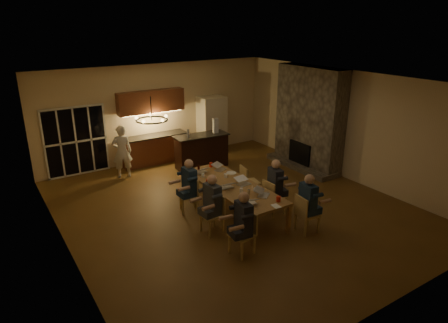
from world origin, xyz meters
TOP-DOWN VIEW (x-y plane):
  - floor at (0.00, 0.00)m, footprint 9.00×9.00m
  - back_wall at (0.00, 4.52)m, footprint 8.00×0.04m
  - left_wall at (-4.02, 0.00)m, footprint 0.04×9.00m
  - right_wall at (4.02, 0.00)m, footprint 0.04×9.00m
  - ceiling at (0.00, 0.00)m, footprint 8.00×9.00m
  - french_doors at (-2.70, 4.47)m, footprint 1.86×0.08m
  - fireplace at (3.70, 1.20)m, footprint 0.58×2.50m
  - kitchenette at (-0.30, 4.20)m, footprint 2.24×0.68m
  - refrigerator at (1.90, 4.15)m, footprint 0.90×0.68m
  - dining_table at (-0.17, -0.27)m, footprint 1.10×3.12m
  - bar_island at (0.79, 2.97)m, footprint 1.78×0.79m
  - chair_left_near at (-1.03, -1.87)m, footprint 0.51×0.51m
  - chair_left_mid at (-1.10, -0.80)m, footprint 0.46×0.46m
  - chair_left_far at (-1.05, 0.38)m, footprint 0.55×0.55m
  - chair_right_near at (0.73, -1.93)m, footprint 0.49×0.49m
  - chair_right_mid at (0.66, -0.84)m, footprint 0.46×0.46m
  - chair_right_far at (0.75, 0.26)m, footprint 0.52×0.52m
  - person_left_near at (-1.01, -1.89)m, footprint 0.67×0.67m
  - person_right_near at (0.72, -1.91)m, footprint 0.67×0.67m
  - person_left_mid at (-1.07, -0.78)m, footprint 0.65×0.65m
  - person_right_mid at (0.73, -0.77)m, footprint 0.71×0.71m
  - person_left_far at (-1.02, 0.38)m, footprint 0.61×0.61m
  - standing_person at (-1.62, 3.52)m, footprint 0.65×0.50m
  - chandelier at (-2.34, -0.70)m, footprint 0.61×0.61m
  - laptop_a at (-0.45, -1.29)m, footprint 0.38×0.35m
  - laptop_b at (0.08, -1.15)m, footprint 0.42×0.42m
  - laptop_c at (-0.40, -0.29)m, footprint 0.33×0.29m
  - laptop_d at (0.07, -0.38)m, footprint 0.35×0.31m
  - laptop_e at (-0.42, 0.89)m, footprint 0.36×0.33m
  - laptop_f at (0.12, 0.77)m, footprint 0.41×0.39m
  - mug_front at (-0.25, -0.72)m, footprint 0.08×0.08m
  - mug_mid at (-0.06, 0.24)m, footprint 0.09×0.09m
  - mug_back at (-0.53, 0.57)m, footprint 0.08×0.08m
  - redcup_near at (0.16, -1.57)m, footprint 0.10×0.10m
  - redcup_mid at (-0.65, 0.11)m, footprint 0.10×0.10m
  - redcup_far at (0.02, 1.10)m, footprint 0.09×0.09m
  - can_silver at (-0.17, -0.91)m, footprint 0.06×0.06m
  - can_cola at (-0.35, 1.12)m, footprint 0.06×0.06m
  - plate_near at (0.19, -0.80)m, footprint 0.23×0.23m
  - plate_left at (-0.45, -1.16)m, footprint 0.22×0.22m
  - plate_far at (0.23, 0.40)m, footprint 0.26×0.26m
  - notepad at (-0.05, -1.74)m, footprint 0.17×0.22m
  - bar_bottle at (0.34, 2.98)m, footprint 0.08×0.08m
  - bar_blender at (1.31, 2.94)m, footprint 0.17×0.17m

SIDE VIEW (x-z plane):
  - floor at x=0.00m, z-range 0.00..0.00m
  - dining_table at x=-0.17m, z-range 0.00..0.75m
  - chair_left_near at x=-1.03m, z-range 0.00..0.89m
  - chair_left_mid at x=-1.10m, z-range 0.00..0.89m
  - chair_left_far at x=-1.05m, z-range 0.00..0.89m
  - chair_right_near at x=0.73m, z-range 0.00..0.89m
  - chair_right_mid at x=0.66m, z-range 0.00..0.89m
  - chair_right_far at x=0.75m, z-range 0.00..0.89m
  - bar_island at x=0.79m, z-range 0.00..1.08m
  - person_left_near at x=-1.01m, z-range 0.00..1.38m
  - person_right_near at x=0.72m, z-range 0.00..1.38m
  - person_left_mid at x=-1.07m, z-range 0.00..1.38m
  - person_right_mid at x=0.73m, z-range 0.00..1.38m
  - person_left_far at x=-1.02m, z-range 0.00..1.38m
  - notepad at x=-0.05m, z-range 0.75..0.76m
  - plate_near at x=0.19m, z-range 0.75..0.77m
  - plate_left at x=-0.45m, z-range 0.75..0.77m
  - plate_far at x=0.23m, z-range 0.75..0.77m
  - mug_front at x=-0.25m, z-range 0.75..0.85m
  - mug_mid at x=-0.06m, z-range 0.75..0.85m
  - mug_back at x=-0.53m, z-range 0.75..0.85m
  - standing_person at x=-1.62m, z-range 0.00..1.61m
  - redcup_near at x=0.16m, z-range 0.75..0.87m
  - redcup_mid at x=-0.65m, z-range 0.75..0.87m
  - redcup_far at x=0.02m, z-range 0.75..0.87m
  - can_silver at x=-0.17m, z-range 0.75..0.87m
  - can_cola at x=-0.35m, z-range 0.75..0.87m
  - laptop_a at x=-0.45m, z-range 0.75..0.98m
  - laptop_b at x=0.08m, z-range 0.75..0.98m
  - laptop_c at x=-0.40m, z-range 0.75..0.98m
  - laptop_d at x=0.07m, z-range 0.75..0.98m
  - laptop_e at x=-0.42m, z-range 0.75..0.98m
  - laptop_f at x=0.12m, z-range 0.75..0.98m
  - refrigerator at x=1.90m, z-range 0.00..2.00m
  - french_doors at x=-2.70m, z-range 0.00..2.10m
  - kitchenette at x=-0.30m, z-range 0.00..2.40m
  - bar_bottle at x=0.34m, z-range 1.08..1.32m
  - bar_blender at x=1.31m, z-range 1.08..1.55m
  - back_wall at x=0.00m, z-range 0.00..3.20m
  - left_wall at x=-4.02m, z-range 0.00..3.20m
  - right_wall at x=4.02m, z-range 0.00..3.20m
  - fireplace at x=3.70m, z-range 0.00..3.20m
  - chandelier at x=-2.34m, z-range 2.73..2.77m
  - ceiling at x=0.00m, z-range 3.20..3.24m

